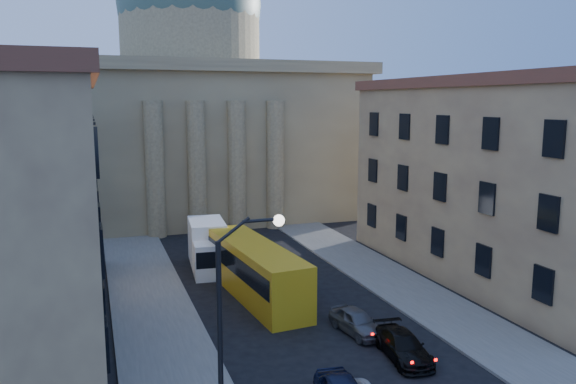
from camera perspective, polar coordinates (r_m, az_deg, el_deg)
name	(u,v)px	position (r m, az deg, el deg)	size (l,w,h in m)	color
sidewalk_left	(163,342)	(32.11, -12.59, -14.67)	(5.00, 60.00, 0.15)	#615E59
sidewalk_right	(433,305)	(37.76, 14.48, -11.03)	(5.00, 60.00, 0.15)	#615E59
church	(193,110)	(67.73, -9.60, 8.18)	(68.02, 28.76, 36.60)	#776649
building_right	(505,177)	(44.21, 21.17, 1.41)	(11.60, 26.60, 14.70)	tan
street_lamp	(234,312)	(21.23, -5.55, -12.01)	(2.62, 0.44, 8.83)	black
car_right_mid	(403,346)	(30.13, 11.63, -15.08)	(1.84, 4.52, 1.31)	black
car_right_far	(357,321)	(32.67, 6.99, -12.90)	(1.63, 4.06, 1.38)	#4D4E52
car_right_distant	(291,282)	(38.73, 0.34, -9.09)	(1.66, 4.77, 1.57)	black
city_bus	(255,268)	(37.93, -3.37, -7.76)	(3.98, 12.72, 3.52)	gold
box_truck	(208,247)	(44.22, -8.11, -5.58)	(3.21, 6.85, 3.65)	white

